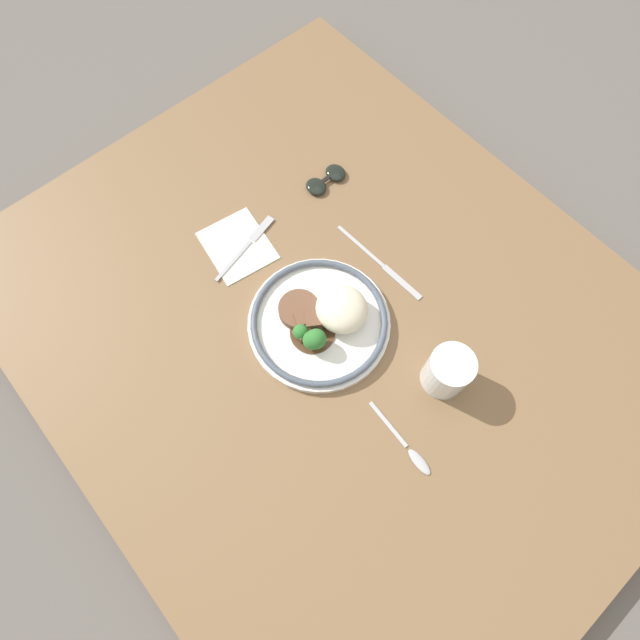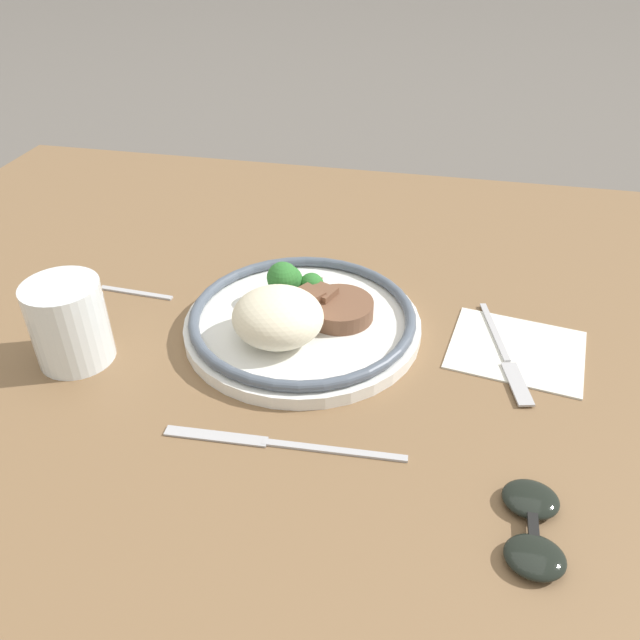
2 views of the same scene
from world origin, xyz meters
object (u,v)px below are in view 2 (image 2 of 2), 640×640
at_px(knife, 274,443).
at_px(sunglasses, 533,527).
at_px(juice_glass, 70,326).
at_px(fork, 507,360).
at_px(spoon, 93,286).
at_px(plate, 299,317).

xyz_separation_m(knife, sunglasses, (-0.22, 0.05, 0.01)).
distance_m(juice_glass, fork, 0.45).
bearing_deg(fork, knife, -65.46).
bearing_deg(sunglasses, spoon, -26.47).
height_order(plate, spoon, plate).
distance_m(juice_glass, sunglasses, 0.48).
relative_size(fork, sunglasses, 1.84).
relative_size(plate, juice_glass, 2.93).
xyz_separation_m(plate, knife, (-0.02, 0.17, -0.02)).
height_order(fork, spoon, same).
distance_m(fork, spoon, 0.50).
height_order(juice_glass, fork, juice_glass).
relative_size(juice_glass, spoon, 0.58).
bearing_deg(knife, juice_glass, -21.06).
bearing_deg(spoon, juice_glass, 116.03).
xyz_separation_m(juice_glass, knife, (-0.24, 0.08, -0.04)).
bearing_deg(knife, sunglasses, 164.70).
relative_size(juice_glass, sunglasses, 0.96).
bearing_deg(fork, sunglasses, -10.35).
distance_m(plate, fork, 0.23).
height_order(spoon, sunglasses, sunglasses).
relative_size(knife, sunglasses, 2.35).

